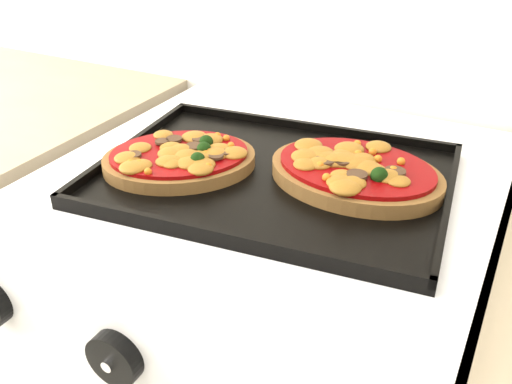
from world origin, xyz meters
The scene contains 5 objects.
control_panel centered at (0.04, 1.39, 0.85)m, with size 0.60×0.02×0.09m, color white.
knob_center centered at (0.03, 1.37, 0.85)m, with size 0.06×0.06×0.02m, color black.
baking_tray centered at (0.06, 1.67, 0.92)m, with size 0.45×0.33×0.02m, color black.
pizza_left centered at (-0.07, 1.64, 0.94)m, with size 0.20×0.16×0.03m, color brown, non-canonical shape.
pizza_right centered at (0.16, 1.71, 0.94)m, with size 0.23×0.17×0.03m, color brown, non-canonical shape.
Camera 1 is at (0.34, 1.07, 1.27)m, focal length 40.00 mm.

